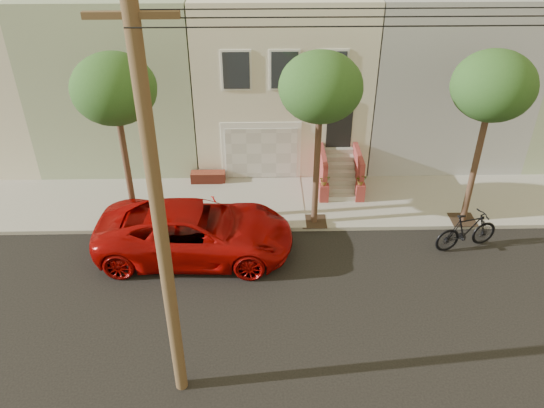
{
  "coord_description": "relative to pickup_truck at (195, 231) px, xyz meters",
  "views": [
    {
      "loc": [
        -0.89,
        -12.3,
        11.33
      ],
      "look_at": [
        -0.56,
        3.0,
        1.51
      ],
      "focal_mm": 35.46,
      "sensor_mm": 36.0,
      "label": 1
    }
  ],
  "objects": [
    {
      "name": "tree_left",
      "position": [
        -2.36,
        1.58,
        4.35
      ],
      "size": [
        2.7,
        2.57,
        6.3
      ],
      "color": "#2D2116",
      "rests_on": "sidewalk"
    },
    {
      "name": "house_row",
      "position": [
        3.14,
        8.87,
        2.74
      ],
      "size": [
        33.1,
        11.7,
        7.0
      ],
      "color": "beige",
      "rests_on": "sidewalk"
    },
    {
      "name": "ground",
      "position": [
        3.14,
        -2.32,
        -0.9
      ],
      "size": [
        90.0,
        90.0,
        0.0
      ],
      "primitive_type": "plane",
      "color": "black",
      "rests_on": "ground"
    },
    {
      "name": "sidewalk",
      "position": [
        3.14,
        3.03,
        -0.83
      ],
      "size": [
        40.0,
        3.7,
        0.15
      ],
      "primitive_type": "cube",
      "color": "gray",
      "rests_on": "ground"
    },
    {
      "name": "pickup_truck",
      "position": [
        0.0,
        0.0,
        0.0
      ],
      "size": [
        6.61,
        3.21,
        1.81
      ],
      "primitive_type": "imported",
      "rotation": [
        0.0,
        0.0,
        1.54
      ],
      "color": "#930706",
      "rests_on": "ground"
    },
    {
      "name": "tree_mid",
      "position": [
        4.14,
        1.58,
        4.35
      ],
      "size": [
        2.7,
        2.57,
        6.3
      ],
      "color": "#2D2116",
      "rests_on": "sidewalk"
    },
    {
      "name": "tree_right",
      "position": [
        9.64,
        1.58,
        4.35
      ],
      "size": [
        2.7,
        2.57,
        6.3
      ],
      "color": "#2D2116",
      "rests_on": "sidewalk"
    },
    {
      "name": "motorcycle",
      "position": [
        9.21,
        0.12,
        -0.2
      ],
      "size": [
        2.42,
        1.25,
        1.4
      ],
      "primitive_type": "imported",
      "rotation": [
        0.0,
        0.0,
        1.84
      ],
      "color": "black",
      "rests_on": "ground"
    }
  ]
}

